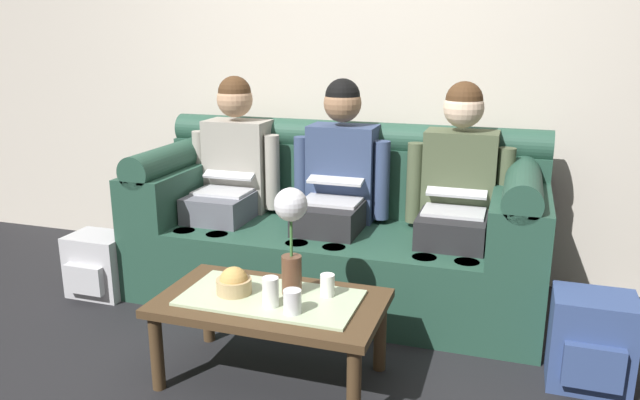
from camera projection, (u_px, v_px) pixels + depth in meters
back_wall_patterned at (363, 35)px, 3.67m from camera, size 6.00×0.12×2.90m
couch at (337, 231)px, 3.47m from camera, size 2.24×0.88×0.96m
person_left at (230, 174)px, 3.58m from camera, size 0.56×0.67×1.22m
person_middle at (337, 182)px, 3.39m from camera, size 0.56×0.67×1.22m
person_right at (457, 192)px, 3.19m from camera, size 0.56×0.67×1.22m
coffee_table at (271, 309)px, 2.58m from camera, size 0.95×0.54×0.39m
flower_vase at (291, 227)px, 2.52m from camera, size 0.14×0.14×0.46m
snack_bowl at (234, 283)px, 2.59m from camera, size 0.15×0.15×0.12m
cup_near_left at (271, 292)px, 2.46m from camera, size 0.07×0.07×0.12m
cup_near_right at (292, 301)px, 2.41m from camera, size 0.07×0.07×0.10m
cup_far_center at (327, 285)px, 2.57m from camera, size 0.06×0.06×0.09m
backpack_left at (100, 265)px, 3.49m from camera, size 0.33×0.29×0.36m
backpack_right at (591, 342)px, 2.57m from camera, size 0.33×0.30×0.41m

